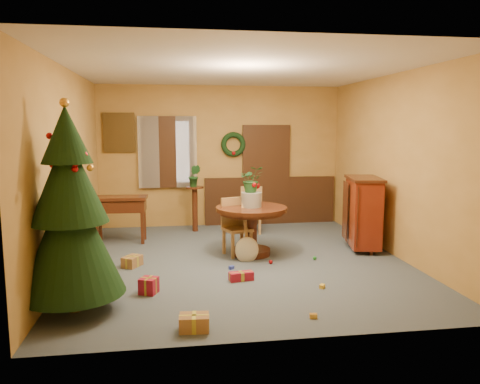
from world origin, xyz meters
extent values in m
plane|color=#384151|center=(0.00, 0.00, 0.00)|extent=(5.50, 5.50, 0.00)
plane|color=silver|center=(0.00, 0.00, 2.90)|extent=(5.50, 5.50, 0.00)
plane|color=olive|center=(0.00, 2.75, 1.45)|extent=(5.00, 0.00, 5.00)
plane|color=olive|center=(0.00, -2.75, 1.45)|extent=(5.00, 0.00, 5.00)
plane|color=olive|center=(-2.50, 0.00, 1.45)|extent=(0.00, 5.50, 5.50)
plane|color=olive|center=(2.50, 0.00, 1.45)|extent=(0.00, 5.50, 5.50)
cube|color=black|center=(1.05, 2.71, 0.50)|extent=(2.80, 0.06, 1.00)
cube|color=black|center=(0.95, 2.70, 1.05)|extent=(1.00, 0.08, 2.10)
cube|color=white|center=(0.95, 2.73, 1.00)|extent=(0.80, 0.03, 1.90)
cube|color=black|center=(-1.10, 2.70, 1.55)|extent=(1.05, 0.08, 1.45)
cube|color=white|center=(-1.10, 2.73, 1.55)|extent=(0.88, 0.03, 1.25)
cube|color=white|center=(-1.48, 2.65, 1.55)|extent=(0.42, 0.02, 1.45)
cube|color=white|center=(-0.72, 2.65, 1.55)|extent=(0.42, 0.02, 1.45)
torus|color=black|center=(0.25, 2.67, 1.70)|extent=(0.51, 0.11, 0.51)
cube|color=#4C3819|center=(-2.05, 2.71, 1.95)|extent=(0.62, 0.05, 0.78)
cube|color=gray|center=(-2.05, 2.74, 1.95)|extent=(0.48, 0.02, 0.62)
cylinder|color=black|center=(0.22, 0.32, 0.76)|extent=(1.15, 1.15, 0.06)
cylinder|color=black|center=(0.22, 0.32, 0.70)|extent=(1.02, 1.02, 0.04)
cylinder|color=black|center=(0.22, 0.32, 0.39)|extent=(0.18, 0.18, 0.64)
cylinder|color=black|center=(0.22, 0.32, 0.05)|extent=(0.61, 0.61, 0.10)
cylinder|color=slate|center=(0.22, 0.32, 0.91)|extent=(0.32, 0.32, 0.23)
imported|color=#1E4C23|center=(0.22, 0.32, 1.23)|extent=(0.38, 0.33, 0.42)
cube|color=olive|center=(0.00, 0.33, 0.43)|extent=(0.51, 0.51, 0.05)
cube|color=olive|center=(-0.06, 0.50, 0.68)|extent=(0.39, 0.16, 0.48)
cube|color=olive|center=(0.10, 0.54, 0.20)|extent=(0.05, 0.05, 0.41)
cube|color=olive|center=(-0.21, 0.43, 0.20)|extent=(0.05, 0.05, 0.41)
cube|color=olive|center=(0.20, 0.23, 0.20)|extent=(0.05, 0.05, 0.41)
cube|color=olive|center=(-0.11, 0.13, 0.20)|extent=(0.05, 0.05, 0.41)
cube|color=olive|center=(0.50, 1.88, 0.44)|extent=(0.47, 0.47, 0.05)
cube|color=olive|center=(0.46, 1.70, 0.70)|extent=(0.41, 0.11, 0.48)
cube|color=olive|center=(0.30, 1.75, 0.21)|extent=(0.05, 0.05, 0.42)
cube|color=olive|center=(0.63, 1.69, 0.21)|extent=(0.05, 0.05, 0.42)
cube|color=olive|center=(0.36, 2.07, 0.21)|extent=(0.05, 0.05, 0.42)
cube|color=olive|center=(0.69, 2.01, 0.21)|extent=(0.05, 0.05, 0.42)
cylinder|color=black|center=(-0.59, 2.20, 0.43)|extent=(0.11, 0.11, 0.87)
cylinder|color=black|center=(-0.59, 2.20, 0.88)|extent=(0.35, 0.35, 0.03)
imported|color=#19471E|center=(-0.59, 2.20, 1.11)|extent=(0.29, 0.26, 0.43)
cylinder|color=#382111|center=(-2.15, -1.69, 0.13)|extent=(0.15, 0.15, 0.25)
cone|color=black|center=(-2.15, -1.69, 0.89)|extent=(1.15, 1.15, 1.36)
cone|color=black|center=(-2.15, -1.69, 1.51)|extent=(0.83, 0.83, 0.99)
cone|color=black|center=(-2.15, -1.69, 1.98)|extent=(0.54, 0.54, 0.63)
sphere|color=gold|center=(-2.15, -1.69, 2.32)|extent=(0.10, 0.10, 0.10)
cube|color=black|center=(-1.95, 1.49, 0.81)|extent=(0.96, 0.51, 0.06)
cube|color=black|center=(-1.95, 1.49, 0.66)|extent=(0.90, 0.47, 0.20)
cube|color=black|center=(-2.35, 1.49, 0.39)|extent=(0.07, 0.33, 0.77)
cube|color=black|center=(-1.55, 1.49, 0.39)|extent=(0.07, 0.33, 0.77)
cube|color=#561309|center=(2.15, 0.40, 0.63)|extent=(0.62, 0.97, 1.12)
cube|color=black|center=(2.15, 0.40, 1.21)|extent=(0.68, 1.04, 0.05)
cylinder|color=black|center=(2.15, 0.02, 0.04)|extent=(0.06, 0.06, 0.08)
cylinder|color=black|center=(2.15, 0.77, 0.04)|extent=(0.06, 0.06, 0.08)
cube|color=brown|center=(-0.84, -2.40, 0.08)|extent=(0.32, 0.24, 0.16)
cube|color=#A9A02D|center=(-0.84, -2.40, 0.08)|extent=(0.31, 0.05, 0.16)
cube|color=#A9A02D|center=(-0.84, -2.40, 0.08)|extent=(0.06, 0.23, 0.16)
cube|color=maroon|center=(-1.35, -1.25, 0.10)|extent=(0.26, 0.26, 0.20)
cube|color=#A9A02D|center=(-1.35, -1.25, 0.10)|extent=(0.20, 0.11, 0.20)
cube|color=#A9A02D|center=(-1.35, -1.25, 0.10)|extent=(0.11, 0.20, 0.20)
cube|color=brown|center=(-1.64, -0.06, 0.08)|extent=(0.32, 0.35, 0.16)
cube|color=#A9A02D|center=(-1.64, -0.06, 0.08)|extent=(0.18, 0.27, 0.16)
cube|color=#A9A02D|center=(-1.64, -0.06, 0.08)|extent=(0.20, 0.14, 0.16)
cube|color=maroon|center=(-0.13, -0.92, 0.06)|extent=(0.34, 0.19, 0.12)
cube|color=#A9A02D|center=(-0.13, -0.92, 0.06)|extent=(0.33, 0.07, 0.12)
cube|color=#A9A02D|center=(-0.13, -0.92, 0.06)|extent=(0.07, 0.14, 0.12)
cube|color=#293BB5|center=(-0.20, -0.41, 0.03)|extent=(0.09, 0.09, 0.05)
sphere|color=#23832D|center=(1.15, -0.13, 0.03)|extent=(0.06, 0.06, 0.06)
cube|color=gold|center=(0.86, -1.39, 0.03)|extent=(0.09, 0.09, 0.05)
sphere|color=#AB0B0F|center=(0.43, -0.23, 0.03)|extent=(0.06, 0.06, 0.06)
cube|color=gold|center=(0.46, -2.29, 0.03)|extent=(0.09, 0.06, 0.05)
camera|label=1|loc=(-1.05, -6.96, 2.06)|focal=35.00mm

